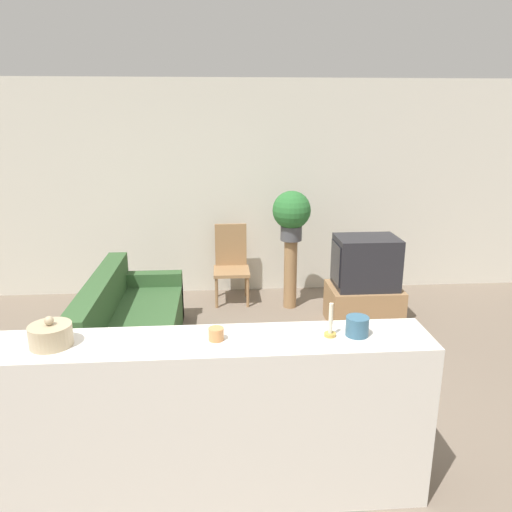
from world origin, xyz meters
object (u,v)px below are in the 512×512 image
couch (130,330)px  decorative_bowl (51,335)px  television (365,262)px  potted_plant (292,213)px  wooden_chair (231,261)px

couch → decorative_bowl: 2.06m
television → potted_plant: potted_plant is taller
decorative_bowl → couch: bearing=88.1°
television → potted_plant: (-0.74, 0.56, 0.45)m
television → decorative_bowl: decorative_bowl is taller
wooden_chair → couch: bearing=-124.7°
television → decorative_bowl: 3.57m
couch → television: (2.47, 0.60, 0.44)m
potted_plant → television: bearing=-37.2°
wooden_chair → potted_plant: (0.70, -0.31, 0.67)m
decorative_bowl → wooden_chair: bearing=72.1°
television → potted_plant: 1.04m
couch → wooden_chair: (1.02, 1.48, 0.22)m
couch → potted_plant: size_ratio=3.33×
couch → television: bearing=13.8°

